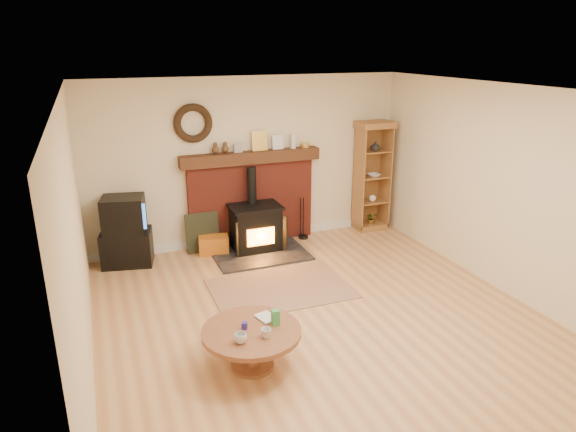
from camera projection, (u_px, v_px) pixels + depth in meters
name	position (u px, v px, depth m)	size (l,w,h in m)	color
ground	(322.00, 320.00, 5.97)	(5.50, 5.50, 0.00)	#BA7F4D
room_shell	(320.00, 174.00, 5.50)	(5.02, 5.52, 2.61)	beige
chimney_breast	(251.00, 194.00, 8.07)	(2.20, 0.22, 1.78)	maroon
wood_stove	(256.00, 229.00, 7.84)	(1.40, 1.00, 1.28)	black
area_rug	(280.00, 288.00, 6.71)	(1.77, 1.22, 0.01)	brown
tv_unit	(126.00, 233.00, 7.32)	(0.78, 0.61, 1.02)	black
curio_cabinet	(371.00, 176.00, 8.64)	(0.59, 0.43, 1.84)	#9A5B32
firelog_box	(214.00, 245.00, 7.80)	(0.44, 0.28, 0.28)	orange
leaning_painting	(203.00, 232.00, 7.84)	(0.51, 0.03, 0.61)	black
fire_tools	(303.00, 232.00, 8.42)	(0.16, 0.16, 0.70)	black
coffee_table	(252.00, 337.00, 5.00)	(0.98, 0.98, 0.58)	brown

